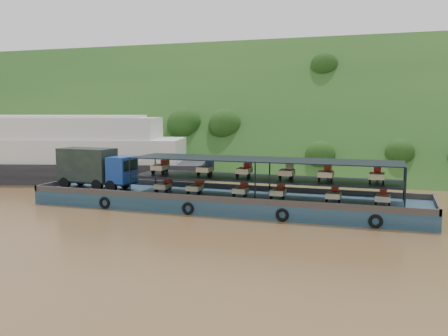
% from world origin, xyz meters
% --- Properties ---
extents(ground, '(160.00, 160.00, 0.00)m').
position_xyz_m(ground, '(0.00, 0.00, 0.00)').
color(ground, brown).
rests_on(ground, ground).
extents(hillside, '(140.00, 39.60, 39.60)m').
position_xyz_m(hillside, '(0.00, 36.00, 0.00)').
color(hillside, '#183D16').
rests_on(hillside, ground).
extents(cargo_barge, '(35.00, 7.18, 5.06)m').
position_xyz_m(cargo_barge, '(-2.44, -0.59, 1.27)').
color(cargo_barge, '#143248').
rests_on(cargo_barge, ground).
extents(passenger_ferry, '(41.12, 20.04, 8.08)m').
position_xyz_m(passenger_ferry, '(-27.89, 10.11, 3.50)').
color(passenger_ferry, black).
rests_on(passenger_ferry, ground).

